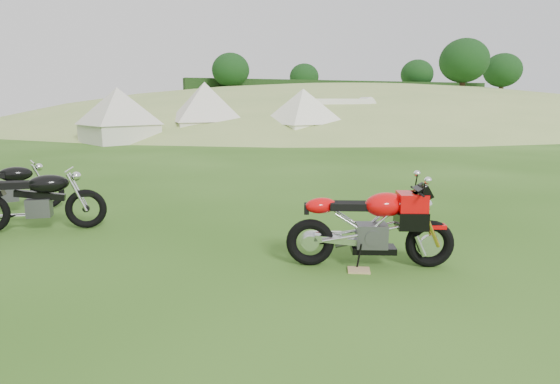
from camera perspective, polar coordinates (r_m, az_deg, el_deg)
name	(u,v)px	position (r m, az deg, el deg)	size (l,w,h in m)	color
ground	(283,273)	(6.03, 0.35, -9.80)	(120.00, 120.00, 0.00)	#244A10
hillside	(351,121)	(52.26, 8.59, 8.54)	(80.00, 64.00, 8.00)	#829D50
hedgerow	(351,121)	(52.26, 8.59, 8.54)	(36.00, 1.20, 8.60)	black
sport_motorcycle	(370,220)	(6.20, 10.96, -3.37)	(2.08, 0.52, 1.25)	red
plywood_board	(359,270)	(6.16, 9.58, -9.38)	(0.28, 0.22, 0.02)	tan
vintage_moto_a	(37,199)	(8.74, -27.52, -0.73)	(2.10, 0.49, 1.11)	black
vintage_moto_c	(6,187)	(10.44, -30.45, 0.57)	(1.99, 0.46, 1.05)	black
tent_left	(119,116)	(25.96, -19.09, 8.73)	(3.18, 3.18, 2.76)	beige
tent_mid	(205,113)	(27.37, -9.10, 9.50)	(3.42, 3.42, 2.97)	silver
tent_right	(303,116)	(25.85, 2.82, 9.29)	(3.16, 3.16, 2.74)	white
caravan	(334,117)	(29.64, 6.57, 9.07)	(5.01, 2.24, 2.35)	white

